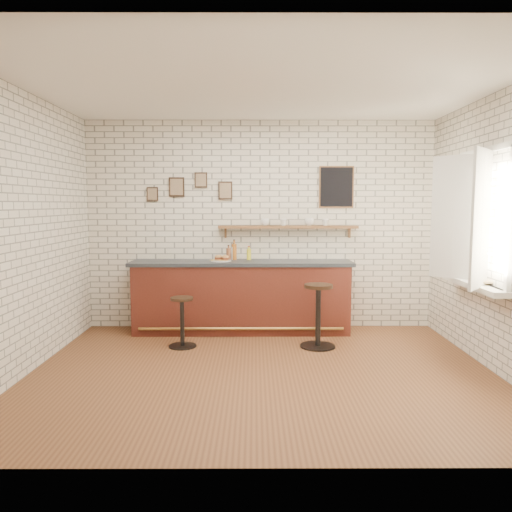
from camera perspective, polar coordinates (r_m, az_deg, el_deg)
The scene contains 21 objects.
ground at distance 5.56m, azimuth 0.69°, elevation -13.03°, with size 5.00×5.00×0.00m, color brown.
bar_counter at distance 7.08m, azimuth -1.67°, elevation -4.63°, with size 3.10×0.65×1.01m.
sandwich_plate at distance 6.99m, azimuth -4.01°, elevation -0.55°, with size 0.28×0.28×0.01m, color white.
ciabatta_sandwich at distance 6.99m, azimuth -3.93°, elevation -0.21°, with size 0.23×0.17×0.07m.
potato_chips at distance 6.99m, azimuth -4.11°, elevation -0.49°, with size 0.26×0.17×0.00m.
bitters_bottle_brown at distance 7.16m, azimuth -3.16°, elevation 0.26°, with size 0.07×0.07×0.21m.
bitters_bottle_white at distance 7.16m, azimuth -2.57°, elevation 0.34°, with size 0.06×0.06×0.24m.
bitters_bottle_amber at distance 7.15m, azimuth -2.51°, elevation 0.51°, with size 0.07×0.07×0.29m.
condiment_bottle_yellow at distance 7.15m, azimuth -0.82°, elevation 0.23°, with size 0.06×0.06×0.20m.
bar_stool_left at distance 6.43m, azimuth -8.43°, elevation -7.28°, with size 0.37×0.37×0.64m.
bar_stool_right at distance 6.38m, azimuth 7.11°, elevation -6.55°, with size 0.45×0.45×0.81m.
wall_shelf at distance 7.18m, azimuth 3.67°, elevation 3.32°, with size 2.00×0.18×0.18m.
shelf_cup_a at distance 7.16m, azimuth 1.04°, elevation 3.91°, with size 0.13×0.13×0.10m, color white.
shelf_cup_b at distance 7.17m, azimuth 3.18°, elevation 3.88°, with size 0.10×0.10×0.10m, color white.
shelf_cup_c at distance 7.20m, azimuth 6.12°, elevation 3.91°, with size 0.14×0.14×0.11m, color white.
shelf_cup_d at distance 7.23m, azimuth 7.94°, elevation 3.85°, with size 0.10×0.10×0.09m, color white.
back_wall_decor at distance 7.24m, azimuth 2.27°, elevation 7.85°, with size 2.96×0.02×0.56m.
window_sill at distance 6.15m, azimuth 23.65°, elevation -3.03°, with size 0.20×1.35×0.06m.
casement_window at distance 6.07m, azimuth 23.58°, elevation 3.97°, with size 0.40×1.30×1.56m.
book_lower at distance 6.04m, azimuth 23.93°, elevation -2.82°, with size 0.16×0.22×0.02m, color tan.
book_upper at distance 6.03m, azimuth 23.95°, elevation -2.65°, with size 0.18×0.25×0.02m, color tan.
Camera 1 is at (-0.08, -5.25, 1.81)m, focal length 35.00 mm.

